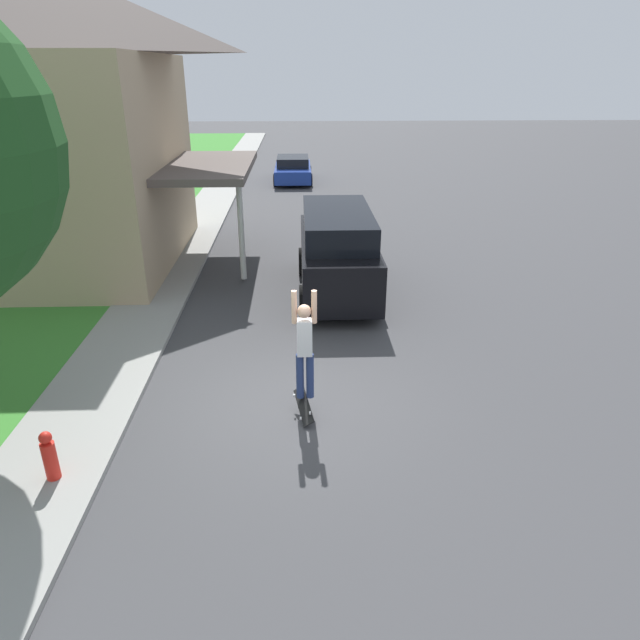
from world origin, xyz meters
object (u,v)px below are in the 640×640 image
car_down_street (293,169)px  skateboarder (305,344)px  suv_parked (337,251)px  fire_hydrant (50,456)px  skateboard (304,405)px

car_down_street → skateboarder: (0.33, -22.24, 0.71)m
suv_parked → fire_hydrant: size_ratio=6.41×
suv_parked → skateboard: suv_parked is taller
car_down_street → fire_hydrant: bearing=-97.9°
skateboard → suv_parked: bearing=80.9°
suv_parked → car_down_street: bearing=94.4°
suv_parked → skateboard: (-0.96, -5.98, -0.91)m
suv_parked → car_down_street: (-1.26, 16.39, -0.52)m
skateboarder → skateboard: size_ratio=2.67×
car_down_street → skateboard: bearing=-89.2°
car_down_street → fire_hydrant: size_ratio=5.58×
skateboard → fire_hydrant: size_ratio=0.94×
suv_parked → skateboarder: bearing=-99.0°
fire_hydrant → skateboard: bearing=23.4°
suv_parked → car_down_street: size_ratio=1.15×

